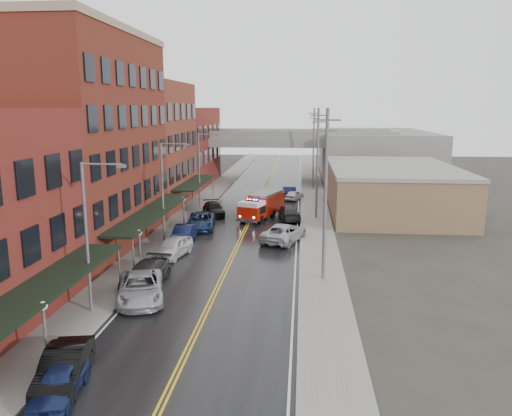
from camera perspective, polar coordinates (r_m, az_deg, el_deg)
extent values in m
plane|color=#2D2B26|center=(23.11, -10.09, -20.12)|extent=(220.00, 220.00, 0.00)
cube|color=black|center=(50.69, -1.16, -2.29)|extent=(11.00, 160.00, 0.02)
cube|color=slate|center=(51.99, -9.18, -2.02)|extent=(3.00, 160.00, 0.15)
cube|color=slate|center=(50.40, 7.13, -2.39)|extent=(3.00, 160.00, 0.15)
cube|color=gray|center=(51.60, -7.41, -2.07)|extent=(0.30, 160.00, 0.15)
cube|color=gray|center=(50.37, 5.25, -2.35)|extent=(0.30, 160.00, 0.15)
cube|color=#5D2618|center=(46.08, -19.03, 7.04)|extent=(9.00, 20.00, 18.00)
cube|color=maroon|center=(62.52, -12.37, 7.01)|extent=(9.00, 15.00, 15.00)
cube|color=maroon|center=(79.44, -8.51, 6.94)|extent=(9.00, 20.00, 12.00)
cube|color=brown|center=(60.60, 15.16, 1.98)|extent=(14.00, 22.00, 5.00)
cube|color=slate|center=(90.15, 13.28, 6.01)|extent=(18.00, 30.00, 8.00)
cube|color=black|center=(27.90, -23.26, -8.41)|extent=(2.60, 16.00, 0.18)
cylinder|color=slate|center=(34.42, -15.35, -6.80)|extent=(0.10, 0.10, 3.00)
cube|color=black|center=(44.84, -11.76, -0.43)|extent=(2.60, 18.00, 0.18)
cylinder|color=slate|center=(36.93, -13.83, -5.48)|extent=(0.10, 0.10, 3.00)
cylinder|color=slate|center=(52.97, -7.81, -0.15)|extent=(0.10, 0.10, 3.00)
cube|color=black|center=(61.52, -7.03, 2.90)|extent=(2.60, 13.00, 0.18)
cylinder|color=slate|center=(55.65, -7.16, 0.43)|extent=(0.10, 0.10, 3.00)
cylinder|color=slate|center=(67.43, -4.95, 2.40)|extent=(0.10, 0.10, 3.00)
cylinder|color=#59595B|center=(26.35, -22.92, -13.31)|extent=(0.14, 0.14, 2.80)
sphere|color=silver|center=(25.78, -23.18, -10.26)|extent=(0.44, 0.44, 0.44)
cylinder|color=#59595B|center=(38.42, -13.12, -4.94)|extent=(0.14, 0.14, 2.80)
sphere|color=silver|center=(38.04, -13.22, -2.77)|extent=(0.44, 0.44, 0.44)
cylinder|color=#59595B|center=(51.48, -8.26, -0.61)|extent=(0.14, 0.14, 2.80)
sphere|color=silver|center=(51.19, -8.31, 1.03)|extent=(0.44, 0.44, 0.44)
cylinder|color=#59595B|center=(30.58, -18.79, -3.44)|extent=(0.18, 0.18, 9.00)
cylinder|color=#59595B|center=(29.32, -17.19, 4.80)|extent=(2.40, 0.12, 0.12)
cube|color=#59595B|center=(28.93, -15.16, 4.63)|extent=(0.50, 0.22, 0.18)
cylinder|color=#59595B|center=(45.31, -10.62, 1.66)|extent=(0.18, 0.18, 9.00)
cylinder|color=#59595B|center=(44.47, -9.33, 7.24)|extent=(2.40, 0.12, 0.12)
cube|color=#59595B|center=(44.22, -7.94, 7.13)|extent=(0.50, 0.22, 0.18)
cylinder|color=#59595B|center=(60.68, -6.52, 4.22)|extent=(0.18, 0.18, 9.00)
cylinder|color=#59595B|center=(60.06, -5.48, 8.39)|extent=(2.40, 0.12, 0.12)
cube|color=#59595B|center=(59.87, -4.43, 8.30)|extent=(0.50, 0.22, 0.18)
cylinder|color=#59595B|center=(34.50, 7.93, 1.26)|extent=(0.24, 0.24, 12.00)
cube|color=#59595B|center=(33.98, 8.17, 9.92)|extent=(1.80, 0.12, 0.12)
cube|color=#59595B|center=(34.00, 8.14, 8.74)|extent=(1.40, 0.12, 0.12)
cylinder|color=#59595B|center=(54.29, 7.02, 4.96)|extent=(0.24, 0.24, 12.00)
cube|color=#59595B|center=(53.96, 7.15, 10.46)|extent=(1.80, 0.12, 0.12)
cube|color=#59595B|center=(53.98, 7.14, 9.71)|extent=(1.40, 0.12, 0.12)
cylinder|color=#59595B|center=(74.19, 6.59, 6.69)|extent=(0.24, 0.24, 12.00)
cube|color=#59595B|center=(73.95, 6.69, 10.70)|extent=(1.80, 0.12, 0.12)
cube|color=#59595B|center=(73.96, 6.67, 10.16)|extent=(1.40, 0.12, 0.12)
cube|color=slate|center=(81.29, 1.38, 7.69)|extent=(40.00, 10.00, 1.50)
cube|color=slate|center=(83.10, -6.25, 5.11)|extent=(1.60, 8.00, 6.00)
cube|color=slate|center=(81.61, 9.12, 4.92)|extent=(1.60, 8.00, 6.00)
cube|color=#9D1507|center=(55.87, 1.13, 0.52)|extent=(3.95, 5.68, 1.98)
cube|color=#9D1507|center=(52.64, -0.47, -0.47)|extent=(3.04, 3.10, 1.42)
cube|color=silver|center=(52.46, -0.48, 0.54)|extent=(2.87, 2.88, 0.47)
cube|color=black|center=(52.75, -0.39, -0.13)|extent=(2.75, 2.21, 0.75)
cube|color=slate|center=(55.67, 1.13, 1.67)|extent=(3.60, 5.24, 0.28)
cube|color=black|center=(52.40, -0.48, 0.87)|extent=(1.51, 0.75, 0.13)
sphere|color=#FF0C0C|center=(52.61, -0.99, 1.00)|extent=(0.19, 0.19, 0.19)
sphere|color=#1933FF|center=(52.17, 0.04, 0.91)|extent=(0.19, 0.19, 0.19)
cylinder|color=black|center=(53.15, -1.53, -1.14)|extent=(1.00, 0.62, 0.94)
cylinder|color=black|center=(52.29, 0.51, -1.35)|extent=(1.00, 0.62, 0.94)
cylinder|color=black|center=(56.06, -0.04, -0.47)|extent=(1.00, 0.62, 0.94)
cylinder|color=black|center=(55.25, 1.92, -0.66)|extent=(1.00, 0.62, 0.94)
cylinder|color=black|center=(58.17, 0.93, -0.04)|extent=(1.00, 0.62, 0.94)
cylinder|color=black|center=(57.38, 2.83, -0.21)|extent=(1.00, 0.62, 0.94)
imported|color=#131E48|center=(23.57, -21.58, -18.10)|extent=(2.30, 4.42, 1.44)
imported|color=black|center=(24.52, -21.09, -16.62)|extent=(2.63, 5.14, 1.62)
imported|color=#9D9FA5|center=(32.79, -13.07, -8.85)|extent=(4.36, 6.52, 1.66)
imported|color=#252427|center=(35.40, -12.47, -7.37)|extent=(2.67, 5.57, 1.56)
imported|color=silver|center=(41.50, -9.48, -4.41)|extent=(2.81, 5.07, 1.63)
imported|color=#0E1434|center=(45.64, -8.27, -2.97)|extent=(1.65, 4.69, 1.54)
imported|color=#122244|center=(50.56, -6.33, -1.49)|extent=(3.31, 5.99, 1.59)
imported|color=black|center=(56.64, -4.87, -0.12)|extent=(3.55, 5.47, 1.47)
imported|color=#9EA2A6|center=(45.56, 3.21, -2.82)|extent=(4.58, 6.55, 1.66)
imported|color=#242426|center=(54.33, 3.83, -0.59)|extent=(2.79, 5.35, 1.48)
imported|color=white|center=(66.12, 4.41, 1.49)|extent=(2.78, 4.19, 1.33)
imported|color=black|center=(67.69, 3.80, 1.83)|extent=(2.18, 4.91, 1.57)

